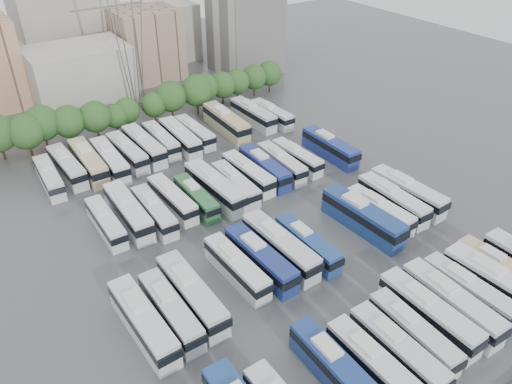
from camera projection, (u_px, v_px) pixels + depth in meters
ground at (268, 234)px, 68.81m from camera, size 220.00×220.00×0.00m
tree_line at (131, 106)px, 94.64m from camera, size 65.89×8.06×8.17m
city_buildings at (56, 53)px, 111.06m from camera, size 102.00×35.00×20.00m
apartment_tower at (245, 17)px, 118.07m from camera, size 14.00×14.00×26.00m
electricity_pylon at (126, 18)px, 94.41m from camera, size 9.00×6.91×33.83m
bus_r0_s4 at (336, 368)px, 48.04m from camera, size 2.75×11.91×3.73m
bus_r0_s5 at (375, 366)px, 48.29m from camera, size 2.65×11.79×3.69m
bus_r0_s6 at (397, 350)px, 49.95m from camera, size 2.63×11.70×3.66m
bus_r0_s7 at (413, 332)px, 51.88m from camera, size 2.98×11.41×3.55m
bus_r0_s8 at (429, 313)px, 53.95m from camera, size 2.78×12.54×3.93m
bus_r0_s9 at (451, 303)px, 55.17m from camera, size 3.12×12.71×3.97m
bus_r0_s10 at (468, 290)px, 57.03m from camera, size 2.69×11.55×3.61m
bus_r0_s11 at (498, 285)px, 57.43m from camera, size 3.55×13.37×4.16m
bus_r0_s12 at (500, 268)px, 60.31m from camera, size 2.66×11.03×3.44m
bus_r1_s0 at (143, 322)px, 52.87m from camera, size 3.13×12.74×3.98m
bus_r1_s1 at (171, 311)px, 54.36m from camera, size 2.60×11.79×3.70m
bus_r1_s2 at (192, 294)px, 56.25m from camera, size 2.81×12.87×4.04m
bus_r1_s4 at (237, 267)px, 60.35m from camera, size 2.82×11.55×3.60m
bus_r1_s5 at (260, 258)px, 61.52m from camera, size 3.12×12.43×3.87m
bus_r1_s6 at (280, 246)px, 63.38m from camera, size 3.30×13.22×4.12m
bus_r1_s7 at (307, 244)px, 64.22m from camera, size 2.49×11.19×3.51m
bus_r1_s10 at (363, 217)px, 68.60m from camera, size 3.63×13.63×4.24m
bus_r1_s11 at (380, 210)px, 70.50m from camera, size 3.02×11.32×3.52m
bus_r1_s12 at (393, 200)px, 72.44m from camera, size 2.87×12.33×3.85m
bus_r1_s13 at (408, 192)px, 74.15m from camera, size 3.38×12.81×3.98m
bus_r2_s1 at (106, 222)px, 68.20m from camera, size 2.47×10.87×3.40m
bus_r2_s2 at (128, 211)px, 69.89m from camera, size 3.00×12.90×4.04m
bus_r2_s3 at (154, 211)px, 70.24m from camera, size 2.71×11.45×3.58m
bus_r2_s4 at (173, 199)px, 72.91m from camera, size 2.90×11.51×3.59m
bus_r2_s5 at (196, 197)px, 73.40m from camera, size 2.56×10.82×3.38m
bus_r2_s6 at (215, 187)px, 75.06m from camera, size 3.53×13.53×4.21m
bus_r2_s7 at (235, 184)px, 76.41m from camera, size 2.78×11.36×3.55m
bus_r2_s8 at (248, 173)px, 78.98m from camera, size 2.87×11.76×3.67m
bus_r2_s9 at (264, 167)px, 80.36m from camera, size 3.13×12.29×3.83m
bus_r2_s10 at (281, 163)px, 81.91m from camera, size 2.91×11.58×3.61m
bus_r2_s11 at (297, 157)px, 83.66m from camera, size 2.89×11.06×3.44m
bus_r2_s13 at (330, 147)px, 86.26m from camera, size 2.77×12.50×3.92m
bus_r3_s0 at (49, 177)px, 78.08m from camera, size 2.88×11.39×3.55m
bus_r3_s1 at (67, 166)px, 80.71m from camera, size 3.21×12.28×3.82m
bus_r3_s2 at (88, 162)px, 81.69m from camera, size 3.03×13.22×4.14m
bus_r3_s3 at (110, 160)px, 82.31m from camera, size 3.10×12.75×3.98m
bus_r3_s4 at (127, 152)px, 84.80m from camera, size 3.19×12.22×3.80m
bus_r3_s5 at (144, 145)px, 86.60m from camera, size 3.10×12.92×4.03m
bus_r3_s6 at (161, 140)px, 88.70m from camera, size 2.83×11.68×3.65m
bus_r3_s7 at (180, 137)px, 89.26m from camera, size 3.16×12.72×3.97m
bus_r3_s8 at (195, 132)px, 91.37m from camera, size 2.70×11.49×3.59m
bus_r3_s10 at (226, 122)px, 94.35m from camera, size 3.45×13.78×4.29m
bus_r3_s12 at (253, 114)px, 97.73m from camera, size 2.99×12.63×3.95m
bus_r3_s13 at (272, 114)px, 98.24m from camera, size 2.81×11.41×3.56m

